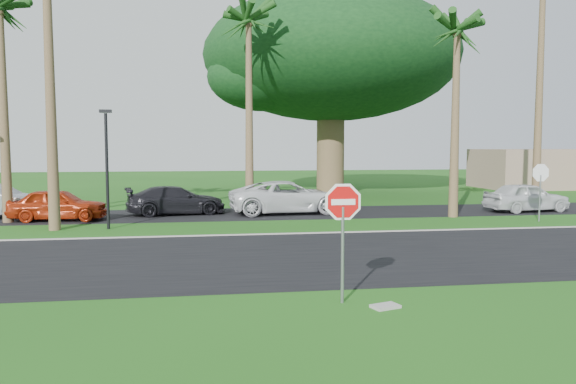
{
  "coord_description": "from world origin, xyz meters",
  "views": [
    {
      "loc": [
        -2.33,
        -14.08,
        3.23
      ],
      "look_at": [
        0.32,
        3.24,
        1.8
      ],
      "focal_mm": 35.0,
      "sensor_mm": 36.0,
      "label": 1
    }
  ],
  "objects_px": {
    "stop_sign_near": "(343,218)",
    "car_red": "(58,205)",
    "car_dark": "(176,201)",
    "car_minivan": "(288,198)",
    "car_pickup": "(526,197)",
    "stop_sign_far": "(540,180)"
  },
  "relations": [
    {
      "from": "stop_sign_near",
      "to": "car_red",
      "type": "bearing_deg",
      "value": 122.27
    },
    {
      "from": "stop_sign_near",
      "to": "car_dark",
      "type": "xyz_separation_m",
      "value": [
        -4.09,
        15.73,
        -1.11
      ]
    },
    {
      "from": "car_minivan",
      "to": "car_pickup",
      "type": "bearing_deg",
      "value": -99.77
    },
    {
      "from": "car_minivan",
      "to": "stop_sign_near",
      "type": "bearing_deg",
      "value": 170.74
    },
    {
      "from": "stop_sign_near",
      "to": "car_red",
      "type": "relative_size",
      "value": 0.64
    },
    {
      "from": "car_dark",
      "to": "car_minivan",
      "type": "distance_m",
      "value": 5.31
    },
    {
      "from": "car_red",
      "to": "car_dark",
      "type": "xyz_separation_m",
      "value": [
        4.94,
        1.43,
        -0.03
      ]
    },
    {
      "from": "car_red",
      "to": "stop_sign_far",
      "type": "bearing_deg",
      "value": -96.61
    },
    {
      "from": "stop_sign_near",
      "to": "car_pickup",
      "type": "xyz_separation_m",
      "value": [
        12.96,
        14.35,
        -1.06
      ]
    },
    {
      "from": "car_red",
      "to": "car_minivan",
      "type": "height_order",
      "value": "car_minivan"
    },
    {
      "from": "car_red",
      "to": "car_minivan",
      "type": "relative_size",
      "value": 0.73
    },
    {
      "from": "car_dark",
      "to": "car_pickup",
      "type": "height_order",
      "value": "car_pickup"
    },
    {
      "from": "stop_sign_far",
      "to": "car_dark",
      "type": "xyz_separation_m",
      "value": [
        -15.59,
        4.73,
        -1.11
      ]
    },
    {
      "from": "stop_sign_near",
      "to": "car_dark",
      "type": "distance_m",
      "value": 16.29
    },
    {
      "from": "stop_sign_near",
      "to": "car_red",
      "type": "distance_m",
      "value": 16.95
    },
    {
      "from": "stop_sign_far",
      "to": "car_minivan",
      "type": "xyz_separation_m",
      "value": [
        -10.29,
        4.38,
        -1.0
      ]
    },
    {
      "from": "stop_sign_far",
      "to": "car_minivan",
      "type": "distance_m",
      "value": 11.23
    },
    {
      "from": "car_red",
      "to": "car_dark",
      "type": "distance_m",
      "value": 5.14
    },
    {
      "from": "stop_sign_near",
      "to": "car_minivan",
      "type": "height_order",
      "value": "stop_sign_near"
    },
    {
      "from": "stop_sign_near",
      "to": "car_dark",
      "type": "relative_size",
      "value": 0.57
    },
    {
      "from": "stop_sign_far",
      "to": "car_dark",
      "type": "distance_m",
      "value": 16.33
    },
    {
      "from": "car_red",
      "to": "car_pickup",
      "type": "bearing_deg",
      "value": -87.34
    }
  ]
}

